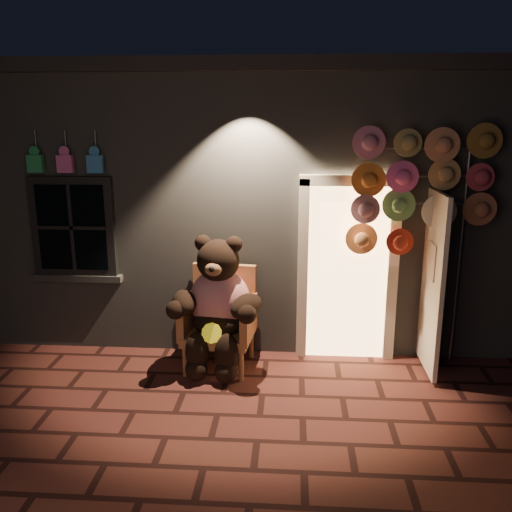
{
  "coord_description": "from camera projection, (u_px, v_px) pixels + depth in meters",
  "views": [
    {
      "loc": [
        0.7,
        -4.69,
        2.83
      ],
      "look_at": [
        0.31,
        1.0,
        1.35
      ],
      "focal_mm": 38.0,
      "sensor_mm": 36.0,
      "label": 1
    }
  ],
  "objects": [
    {
      "name": "ground",
      "position": [
        217.0,
        415.0,
        5.29
      ],
      "size": [
        60.0,
        60.0,
        0.0
      ],
      "primitive_type": "plane",
      "color": "#51231F",
      "rests_on": "ground"
    },
    {
      "name": "teddy_bear",
      "position": [
        218.0,
        304.0,
        6.07
      ],
      "size": [
        1.11,
        0.91,
        1.54
      ],
      "rotation": [
        0.0,
        0.0,
        -0.11
      ],
      "color": "red",
      "rests_on": "ground"
    },
    {
      "name": "hat_rack",
      "position": [
        419.0,
        188.0,
        5.86
      ],
      "size": [
        1.57,
        0.22,
        2.71
      ],
      "color": "#59595E",
      "rests_on": "ground"
    },
    {
      "name": "shop_building",
      "position": [
        250.0,
        186.0,
        8.71
      ],
      "size": [
        7.3,
        5.95,
        3.51
      ],
      "color": "slate",
      "rests_on": "ground"
    },
    {
      "name": "wicker_armchair",
      "position": [
        221.0,
        317.0,
        6.26
      ],
      "size": [
        0.86,
        0.79,
        1.15
      ],
      "rotation": [
        0.0,
        0.0,
        -0.11
      ],
      "color": "#B47345",
      "rests_on": "ground"
    }
  ]
}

